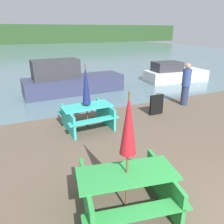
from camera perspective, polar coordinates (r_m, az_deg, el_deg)
The scene contains 10 objects.
water at distance 32.74m, azimuth -20.63°, elevation 14.29°, with size 60.00×50.00×0.00m.
far_treeline at distance 52.57m, azimuth -23.06°, elevation 18.16°, with size 80.00×1.60×4.00m.
picnic_table_green at distance 3.95m, azimuth 3.85°, elevation -18.97°, with size 1.89×1.67×0.74m.
picnic_table_teal at distance 6.98m, azimuth -6.50°, elevation -0.59°, with size 1.61×1.44×0.74m.
umbrella_crimson at distance 3.33m, azimuth 4.33°, elevation -3.44°, with size 0.27×0.27×2.13m.
umbrella_navy at distance 6.69m, azimuth -6.83°, elevation 7.12°, with size 0.26×0.26×2.03m.
boat at distance 10.94m, azimuth -10.88°, elevation 7.97°, with size 4.87×1.63×1.68m.
boat_second at distance 14.02m, azimuth 15.84°, elevation 9.61°, with size 3.84×1.88×1.18m.
person at distance 9.46m, azimuth 18.74°, elevation 6.82°, with size 0.34×0.34×1.72m.
signboard at distance 8.19m, azimuth 11.55°, elevation 1.87°, with size 0.55×0.08×0.75m.
Camera 1 is at (-2.70, -0.87, 2.97)m, focal length 35.00 mm.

